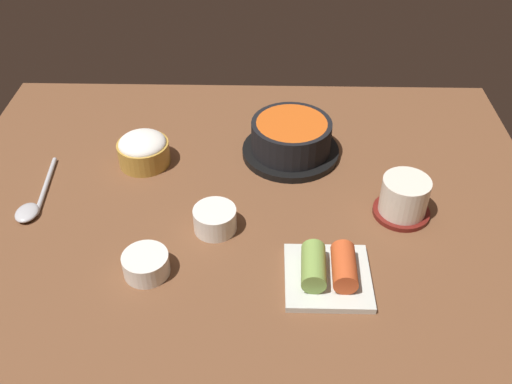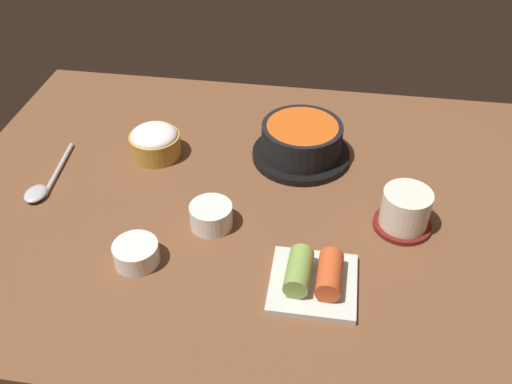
{
  "view_description": "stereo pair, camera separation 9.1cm",
  "coord_description": "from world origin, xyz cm",
  "px_view_note": "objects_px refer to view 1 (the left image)",
  "views": [
    {
      "loc": [
        3.58,
        -72.0,
        62.83
      ],
      "look_at": [
        2.0,
        -2.0,
        5.0
      ],
      "focal_mm": 39.91,
      "sensor_mm": 36.0,
      "label": 1
    },
    {
      "loc": [
        12.62,
        -71.21,
        62.83
      ],
      "look_at": [
        2.0,
        -2.0,
        5.0
      ],
      "focal_mm": 39.91,
      "sensor_mm": 36.0,
      "label": 2
    }
  ],
  "objects_px": {
    "stone_pot": "(291,139)",
    "spoon": "(33,204)",
    "rice_bowl": "(143,149)",
    "tea_cup_with_saucer": "(404,198)",
    "side_bowl_near": "(146,264)",
    "kimchi_plate": "(328,271)",
    "banchan_cup_center": "(215,219)"
  },
  "relations": [
    {
      "from": "side_bowl_near",
      "to": "stone_pot",
      "type": "bearing_deg",
      "value": 54.21
    },
    {
      "from": "stone_pot",
      "to": "tea_cup_with_saucer",
      "type": "height_order",
      "value": "same"
    },
    {
      "from": "banchan_cup_center",
      "to": "spoon",
      "type": "distance_m",
      "value": 0.3
    },
    {
      "from": "banchan_cup_center",
      "to": "side_bowl_near",
      "type": "bearing_deg",
      "value": -134.16
    },
    {
      "from": "stone_pot",
      "to": "rice_bowl",
      "type": "distance_m",
      "value": 0.26
    },
    {
      "from": "stone_pot",
      "to": "rice_bowl",
      "type": "xyz_separation_m",
      "value": [
        -0.26,
        -0.03,
        -0.0
      ]
    },
    {
      "from": "rice_bowl",
      "to": "banchan_cup_center",
      "type": "bearing_deg",
      "value": -50.55
    },
    {
      "from": "rice_bowl",
      "to": "side_bowl_near",
      "type": "xyz_separation_m",
      "value": [
        0.05,
        -0.26,
        -0.01
      ]
    },
    {
      "from": "tea_cup_with_saucer",
      "to": "banchan_cup_center",
      "type": "relative_size",
      "value": 1.36
    },
    {
      "from": "spoon",
      "to": "kimchi_plate",
      "type": "bearing_deg",
      "value": -17.47
    },
    {
      "from": "stone_pot",
      "to": "side_bowl_near",
      "type": "height_order",
      "value": "stone_pot"
    },
    {
      "from": "spoon",
      "to": "banchan_cup_center",
      "type": "bearing_deg",
      "value": -8.55
    },
    {
      "from": "banchan_cup_center",
      "to": "kimchi_plate",
      "type": "xyz_separation_m",
      "value": [
        0.17,
        -0.1,
        -0.0
      ]
    },
    {
      "from": "rice_bowl",
      "to": "spoon",
      "type": "distance_m",
      "value": 0.2
    },
    {
      "from": "spoon",
      "to": "rice_bowl",
      "type": "bearing_deg",
      "value": 37.73
    },
    {
      "from": "stone_pot",
      "to": "spoon",
      "type": "distance_m",
      "value": 0.45
    },
    {
      "from": "banchan_cup_center",
      "to": "kimchi_plate",
      "type": "height_order",
      "value": "kimchi_plate"
    },
    {
      "from": "stone_pot",
      "to": "kimchi_plate",
      "type": "distance_m",
      "value": 0.31
    },
    {
      "from": "tea_cup_with_saucer",
      "to": "side_bowl_near",
      "type": "bearing_deg",
      "value": -160.7
    },
    {
      "from": "tea_cup_with_saucer",
      "to": "kimchi_plate",
      "type": "distance_m",
      "value": 0.19
    },
    {
      "from": "side_bowl_near",
      "to": "spoon",
      "type": "relative_size",
      "value": 0.39
    },
    {
      "from": "stone_pot",
      "to": "rice_bowl",
      "type": "relative_size",
      "value": 1.93
    },
    {
      "from": "stone_pot",
      "to": "banchan_cup_center",
      "type": "bearing_deg",
      "value": -121.16
    },
    {
      "from": "kimchi_plate",
      "to": "spoon",
      "type": "relative_size",
      "value": 0.7
    },
    {
      "from": "stone_pot",
      "to": "rice_bowl",
      "type": "bearing_deg",
      "value": -173.08
    },
    {
      "from": "stone_pot",
      "to": "tea_cup_with_saucer",
      "type": "relative_size",
      "value": 1.94
    },
    {
      "from": "rice_bowl",
      "to": "kimchi_plate",
      "type": "bearing_deg",
      "value": -41.54
    },
    {
      "from": "tea_cup_with_saucer",
      "to": "side_bowl_near",
      "type": "xyz_separation_m",
      "value": [
        -0.39,
        -0.14,
        -0.02
      ]
    },
    {
      "from": "rice_bowl",
      "to": "kimchi_plate",
      "type": "distance_m",
      "value": 0.41
    },
    {
      "from": "kimchi_plate",
      "to": "rice_bowl",
      "type": "bearing_deg",
      "value": 138.46
    },
    {
      "from": "stone_pot",
      "to": "kimchi_plate",
      "type": "xyz_separation_m",
      "value": [
        0.05,
        -0.3,
        -0.02
      ]
    },
    {
      "from": "banchan_cup_center",
      "to": "spoon",
      "type": "height_order",
      "value": "banchan_cup_center"
    }
  ]
}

